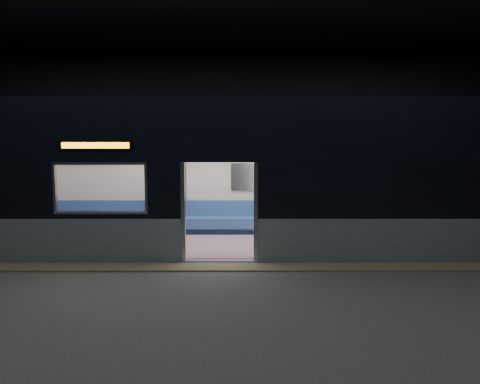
{
  "coord_description": "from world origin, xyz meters",
  "views": [
    {
      "loc": [
        0.41,
        -9.12,
        2.83
      ],
      "look_at": [
        0.42,
        2.3,
        1.27
      ],
      "focal_mm": 38.0,
      "sensor_mm": 36.0,
      "label": 1
    }
  ],
  "objects": [
    {
      "name": "tactile_strip",
      "position": [
        0.0,
        0.55,
        0.01
      ],
      "size": [
        22.8,
        0.5,
        0.03
      ],
      "primitive_type": "cube",
      "color": "#8C7F59",
      "rests_on": "station_floor"
    },
    {
      "name": "station_floor",
      "position": [
        0.0,
        0.0,
        -0.01
      ],
      "size": [
        24.0,
        14.0,
        0.01
      ],
      "primitive_type": "cube",
      "color": "#47494C",
      "rests_on": "ground"
    },
    {
      "name": "handbag",
      "position": [
        -1.67,
        3.34,
        0.67
      ],
      "size": [
        0.3,
        0.27,
        0.14
      ],
      "primitive_type": "cube",
      "rotation": [
        0.0,
        0.0,
        0.1
      ],
      "color": "black",
      "rests_on": "passenger"
    },
    {
      "name": "transit_map",
      "position": [
        0.71,
        3.85,
        1.46
      ],
      "size": [
        0.94,
        0.03,
        0.61
      ],
      "primitive_type": "cube",
      "color": "white",
      "rests_on": "metro_car"
    },
    {
      "name": "station_envelope",
      "position": [
        0.0,
        0.0,
        3.66
      ],
      "size": [
        24.0,
        14.0,
        5.0
      ],
      "color": "black",
      "rests_on": "station_floor"
    },
    {
      "name": "metro_car",
      "position": [
        -0.0,
        2.54,
        1.85
      ],
      "size": [
        18.0,
        3.04,
        3.35
      ],
      "color": "#8796A1",
      "rests_on": "station_floor"
    },
    {
      "name": "passenger",
      "position": [
        -1.69,
        3.55,
        0.78
      ],
      "size": [
        0.39,
        0.66,
        1.32
      ],
      "rotation": [
        0.0,
        0.0,
        -0.12
      ],
      "color": "black",
      "rests_on": "metro_car"
    }
  ]
}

